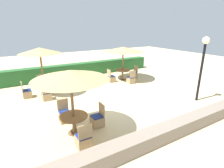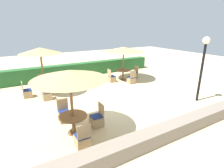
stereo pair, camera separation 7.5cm
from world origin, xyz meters
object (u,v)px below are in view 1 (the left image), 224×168
Objects in this scene: lamp_post at (203,57)px; patio_chair_back_left_south at (47,95)px; parasol_back_left at (40,51)px; patio_chair_back_left_west at (27,93)px; patio_chair_front_left_south at (84,140)px; patio_chair_front_left_east at (98,120)px; round_table_front_left at (74,120)px; patio_chair_back_left_east at (61,88)px; patio_chair_back_right_west at (111,78)px; patio_chair_back_right_east at (134,74)px; patio_chair_back_right_south at (131,80)px; patio_chair_back_left_north at (42,85)px; round_table_back_right at (123,72)px; parasol_back_right at (123,49)px; parasol_front_left at (70,75)px; patio_chair_front_left_north at (65,115)px; round_table_back_left at (44,85)px.

lamp_post is 3.57× the size of patio_chair_back_left_south.
patio_chair_back_left_west is at bearing -179.22° from parasol_back_left.
patio_chair_front_left_south is 1.34m from patio_chair_front_left_east.
patio_chair_back_left_east is (0.71, 4.62, -0.29)m from round_table_front_left.
parasol_back_left is 2.44m from patio_chair_back_left_south.
lamp_post is 3.57× the size of patio_chair_back_right_west.
patio_chair_back_left_west is (-2.12, 4.63, 0.00)m from patio_chair_front_left_east.
lamp_post is 3.57× the size of patio_chair_back_left_west.
patio_chair_front_left_east is 1.00× the size of patio_chair_back_right_east.
patio_chair_back_right_west is 1.00× the size of patio_chair_back_right_south.
round_table_front_left is 1.11× the size of patio_chair_back_left_north.
lamp_post is at bearing -75.60° from round_table_back_right.
patio_chair_back_left_north is at bearing 42.22° from patio_chair_back_left_east.
patio_chair_back_left_east is at bearing 3.10° from patio_chair_front_left_east.
patio_chair_back_left_east is at bearing 92.62° from patio_chair_back_right_east.
parasol_front_left is at bearing -137.82° from parasol_back_right.
patio_chair_back_left_north is at bearing 91.80° from round_table_front_left.
patio_chair_front_left_north is at bearing 93.12° from parasol_front_left.
round_table_front_left is at bearing 127.31° from patio_chair_back_right_east.
patio_chair_back_right_east is at bearing 1.95° from parasol_back_left.
parasol_back_right is at bearing 1.92° from parasol_back_left.
parasol_front_left is 5.07m from patio_chair_back_left_east.
lamp_post is 2.98× the size of round_table_back_right.
patio_chair_back_left_north is at bearing 87.96° from round_table_back_left.
patio_chair_front_left_north and patio_chair_front_left_south have the same top height.
patio_chair_back_left_south is 1.00× the size of patio_chair_back_left_north.
patio_chair_back_left_east is at bearing -102.08° from patio_chair_front_left_north.
patio_chair_back_right_east is at bearing -149.22° from patio_chair_front_left_north.
round_table_back_left is at bearing 14.14° from patio_chair_front_left_east.
patio_chair_back_left_south is at bearing 132.10° from patio_chair_back_left_east.
patio_chair_front_left_east is 1.00× the size of patio_chair_back_left_west.
patio_chair_back_left_south and patio_chair_back_left_west have the same top height.
round_table_back_right is (5.55, 0.19, -1.92)m from parasol_back_left.
patio_chair_back_right_east is (6.40, 4.88, -0.29)m from round_table_front_left.
patio_chair_back_right_south is at bearing 83.01° from patio_chair_back_left_west.
parasol_back_left is 2.45m from patio_chair_back_left_west.
lamp_post reaches higher than patio_chair_front_left_north.
patio_chair_front_left_east is at bearing 101.50° from patio_chair_back_left_north.
lamp_post is 6.92m from round_table_front_left.
lamp_post is 3.57× the size of patio_chair_front_left_east.
patio_chair_front_left_south is at bearing -87.82° from round_table_back_left.
patio_chair_front_left_south is at bearing 132.25° from patio_chair_back_right_east.
patio_chair_front_left_south reaches higher than round_table_front_left.
patio_chair_back_right_west is (3.38, 4.78, 0.00)m from patio_chair_front_left_east.
parasol_back_right is at bearing 92.47° from patio_chair_back_right_south.
patio_chair_back_right_west reaches higher than round_table_front_left.
round_table_front_left is at bearing 0.00° from parasol_front_left.
parasol_back_left is 2.45m from patio_chair_back_left_north.
patio_chair_front_left_south is 8.11m from parasol_back_right.
patio_chair_back_left_north is at bearing -88.50° from patio_chair_front_left_north.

